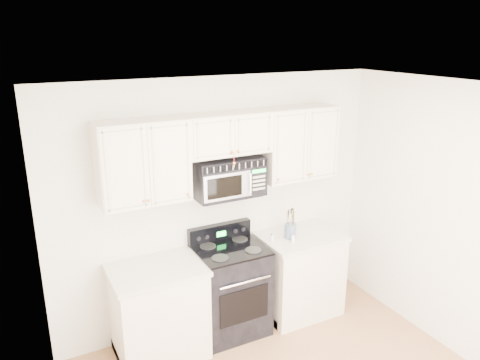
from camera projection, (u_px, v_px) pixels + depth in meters
room at (324, 281)px, 3.32m from camera, size 3.51×3.51×2.61m
base_cabinet_left at (159, 314)px, 4.45m from camera, size 0.86×0.65×0.92m
base_cabinet_right at (299, 276)px, 5.15m from camera, size 0.86×0.65×0.92m
range at (230, 288)px, 4.79m from camera, size 0.69×0.63×1.10m
upper_cabinets at (226, 148)px, 4.47m from camera, size 2.44×0.37×0.75m
microwave at (228, 177)px, 4.55m from camera, size 0.69×0.40×0.38m
utensil_crock at (290, 230)px, 4.90m from camera, size 0.12×0.12×0.33m
shaker_salt at (272, 237)px, 4.84m from camera, size 0.04×0.04×0.09m
shaker_pepper at (293, 238)px, 4.80m from camera, size 0.04×0.04×0.10m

